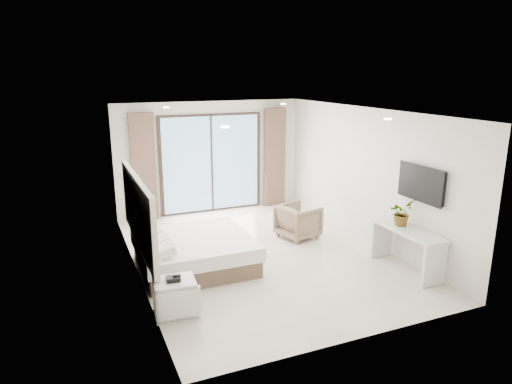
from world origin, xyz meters
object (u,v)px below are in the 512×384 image
Objects in this scene: nightstand at (175,298)px; console_desk at (407,240)px; armchair at (298,220)px; bed at (194,252)px.

console_desk is at bearing 4.49° from nightstand.
console_desk is (4.06, -0.06, 0.29)m from nightstand.
armchair is at bearing 39.79° from nightstand.
bed reaches higher than nightstand.
nightstand is 0.81× the size of armchair.
console_desk reaches higher than armchair.
console_desk is (3.38, -1.56, 0.27)m from bed.
bed is 2.54× the size of armchair.
bed is at bearing 155.22° from console_desk.
bed is 1.65m from nightstand.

